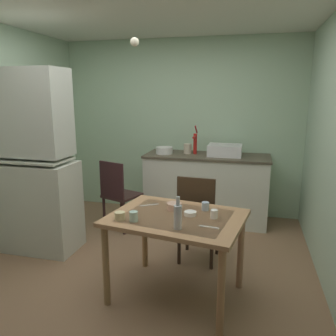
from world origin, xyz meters
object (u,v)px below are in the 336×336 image
at_px(hutch_cabinet, 35,168).
at_px(teacup_cream, 120,216).
at_px(chair_far_side, 198,217).
at_px(serving_bowl_wide, 174,206).
at_px(dining_table, 176,227).
at_px(chair_by_counter, 118,193).
at_px(mixing_bowl_counter, 164,150).
at_px(sink_basin, 225,150).
at_px(hand_pump, 195,142).
at_px(glass_bottle, 178,216).

xyz_separation_m(hutch_cabinet, teacup_cream, (1.29, -0.72, -0.16)).
xyz_separation_m(chair_far_side, serving_bowl_wide, (-0.14, -0.49, 0.28)).
distance_m(dining_table, chair_by_counter, 1.65).
bearing_deg(mixing_bowl_counter, chair_by_counter, -130.02).
xyz_separation_m(mixing_bowl_counter, dining_table, (0.59, -1.82, -0.33)).
height_order(hutch_cabinet, teacup_cream, hutch_cabinet).
bearing_deg(dining_table, mixing_bowl_counter, 107.88).
bearing_deg(serving_bowl_wide, teacup_cream, -137.93).
bearing_deg(serving_bowl_wide, dining_table, -69.84).
relative_size(sink_basin, dining_table, 0.36).
bearing_deg(sink_basin, teacup_cream, -107.87).
xyz_separation_m(mixing_bowl_counter, chair_far_side, (0.67, -1.18, -0.48)).
bearing_deg(hand_pump, chair_by_counter, -143.48).
height_order(sink_basin, mixing_bowl_counter, sink_basin).
height_order(sink_basin, hand_pump, hand_pump).
height_order(hand_pump, glass_bottle, hand_pump).
bearing_deg(hutch_cabinet, glass_bottle, -23.99).
bearing_deg(chair_by_counter, dining_table, -50.19).
xyz_separation_m(serving_bowl_wide, glass_bottle, (0.12, -0.41, 0.07)).
xyz_separation_m(sink_basin, glass_bottle, (-0.17, -2.14, -0.16)).
bearing_deg(chair_by_counter, hutch_cabinet, -132.12).
relative_size(chair_far_side, chair_by_counter, 1.04).
xyz_separation_m(hutch_cabinet, sink_basin, (1.95, 1.34, 0.07)).
bearing_deg(dining_table, chair_by_counter, 129.81).
relative_size(dining_table, chair_by_counter, 1.32).
xyz_separation_m(hutch_cabinet, chair_by_counter, (0.66, 0.73, -0.45)).
bearing_deg(hutch_cabinet, chair_by_counter, 47.88).
relative_size(teacup_cream, glass_bottle, 0.34).
xyz_separation_m(serving_bowl_wide, teacup_cream, (-0.37, -0.34, 0.00)).
relative_size(sink_basin, chair_far_side, 0.47).
bearing_deg(chair_by_counter, teacup_cream, -66.71).
bearing_deg(mixing_bowl_counter, serving_bowl_wide, -72.32).
distance_m(hutch_cabinet, hand_pump, 2.08).
height_order(sink_basin, chair_far_side, sink_basin).
distance_m(sink_basin, teacup_cream, 2.18).
xyz_separation_m(mixing_bowl_counter, teacup_cream, (0.16, -2.01, -0.20)).
relative_size(hand_pump, chair_far_side, 0.41).
bearing_deg(sink_basin, serving_bowl_wide, -99.57).
distance_m(hutch_cabinet, dining_table, 1.82).
relative_size(sink_basin, mixing_bowl_counter, 1.90).
xyz_separation_m(sink_basin, hand_pump, (-0.41, 0.05, 0.09)).
relative_size(hutch_cabinet, hand_pump, 5.14).
distance_m(hutch_cabinet, chair_by_counter, 1.09).
bearing_deg(serving_bowl_wide, mixing_bowl_counter, 107.68).
xyz_separation_m(sink_basin, serving_bowl_wide, (-0.29, -1.72, -0.23)).
bearing_deg(hand_pump, serving_bowl_wide, -86.08).
height_order(mixing_bowl_counter, serving_bowl_wide, mixing_bowl_counter).
height_order(dining_table, glass_bottle, glass_bottle).
relative_size(serving_bowl_wide, glass_bottle, 0.51).
relative_size(hand_pump, teacup_cream, 4.53).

